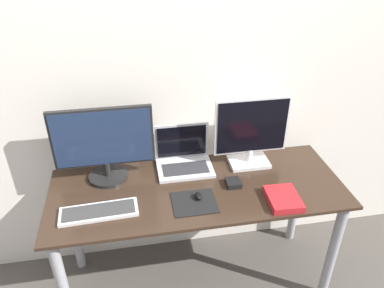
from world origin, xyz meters
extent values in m
cube|color=silver|center=(0.00, 0.66, 1.25)|extent=(7.00, 0.05, 2.50)
cube|color=#332319|center=(0.00, 0.30, 0.71)|extent=(1.55, 0.60, 0.02)
cylinder|color=#99999E|center=(0.72, 0.06, 0.35)|extent=(0.06, 0.06, 0.70)
cylinder|color=#99999E|center=(-0.72, 0.54, 0.35)|extent=(0.06, 0.06, 0.70)
cylinder|color=#99999E|center=(0.72, 0.54, 0.35)|extent=(0.06, 0.06, 0.70)
cylinder|color=black|center=(-0.47, 0.47, 0.73)|extent=(0.21, 0.21, 0.02)
cylinder|color=black|center=(-0.47, 0.47, 0.78)|extent=(0.04, 0.04, 0.08)
cube|color=black|center=(-0.47, 0.48, 0.97)|extent=(0.52, 0.02, 0.33)
cube|color=#1E2D4C|center=(-0.47, 0.46, 0.97)|extent=(0.50, 0.01, 0.31)
cube|color=silver|center=(0.33, 0.47, 0.73)|extent=(0.23, 0.16, 0.02)
cylinder|color=silver|center=(0.33, 0.47, 0.78)|extent=(0.04, 0.04, 0.07)
cube|color=silver|center=(0.33, 0.48, 0.97)|extent=(0.42, 0.02, 0.33)
cube|color=black|center=(0.33, 0.46, 0.97)|extent=(0.39, 0.01, 0.31)
cube|color=silver|center=(-0.04, 0.47, 0.73)|extent=(0.31, 0.22, 0.02)
cube|color=#2D2D33|center=(-0.04, 0.45, 0.74)|extent=(0.25, 0.12, 0.00)
cube|color=silver|center=(-0.04, 0.59, 0.85)|extent=(0.31, 0.01, 0.21)
cube|color=black|center=(-0.04, 0.58, 0.85)|extent=(0.28, 0.00, 0.19)
cube|color=silver|center=(-0.51, 0.18, 0.73)|extent=(0.38, 0.15, 0.02)
cube|color=#383838|center=(-0.51, 0.18, 0.74)|extent=(0.35, 0.12, 0.00)
cube|color=black|center=(-0.04, 0.18, 0.73)|extent=(0.22, 0.19, 0.00)
ellipsoid|color=black|center=(-0.01, 0.20, 0.74)|extent=(0.04, 0.06, 0.03)
cube|color=red|center=(0.40, 0.11, 0.74)|extent=(0.16, 0.20, 0.03)
cube|color=white|center=(0.40, 0.11, 0.74)|extent=(0.16, 0.20, 0.03)
cube|color=black|center=(0.19, 0.29, 0.74)|extent=(0.08, 0.08, 0.03)
camera|label=1|loc=(-0.31, -1.24, 1.94)|focal=35.00mm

